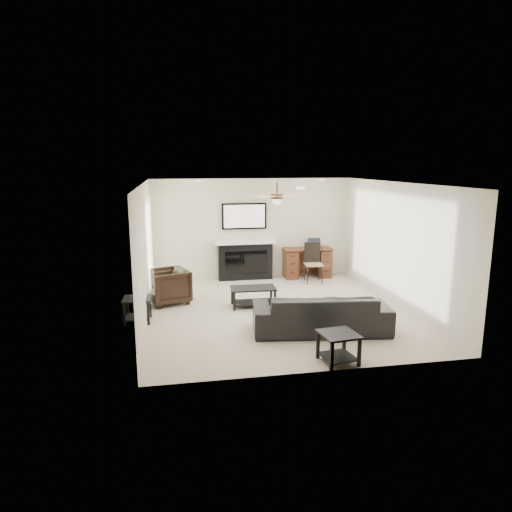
# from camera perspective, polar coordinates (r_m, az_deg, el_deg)

# --- Properties ---
(room_shell) EXTENTS (5.50, 5.54, 2.52)m
(room_shell) POSITION_cam_1_polar(r_m,az_deg,el_deg) (8.85, 3.81, 3.83)
(room_shell) COLOR beige
(room_shell) RESTS_ON ground
(sofa) EXTENTS (2.43, 1.21, 0.68)m
(sofa) POSITION_cam_1_polar(r_m,az_deg,el_deg) (7.99, 8.11, -7.02)
(sofa) COLOR black
(sofa) RESTS_ON ground
(armchair) EXTENTS (1.00, 0.99, 0.72)m
(armchair) POSITION_cam_1_polar(r_m,az_deg,el_deg) (9.65, -10.95, -3.73)
(armchair) COLOR black
(armchair) RESTS_ON ground
(coffee_table) EXTENTS (0.92, 0.53, 0.40)m
(coffee_table) POSITION_cam_1_polar(r_m,az_deg,el_deg) (9.30, -0.36, -5.14)
(coffee_table) COLOR black
(coffee_table) RESTS_ON ground
(end_table_near) EXTENTS (0.58, 0.58, 0.45)m
(end_table_near) POSITION_cam_1_polar(r_m,az_deg,el_deg) (6.88, 10.24, -11.23)
(end_table_near) COLOR black
(end_table_near) RESTS_ON ground
(end_table_left) EXTENTS (0.52, 0.52, 0.45)m
(end_table_left) POSITION_cam_1_polar(r_m,az_deg,el_deg) (8.71, -14.58, -6.52)
(end_table_left) COLOR black
(end_table_left) RESTS_ON ground
(fireplace_unit) EXTENTS (1.52, 0.34, 1.91)m
(fireplace_unit) POSITION_cam_1_polar(r_m,az_deg,el_deg) (11.31, -1.37, 1.79)
(fireplace_unit) COLOR black
(fireplace_unit) RESTS_ON ground
(desk) EXTENTS (1.22, 0.56, 0.76)m
(desk) POSITION_cam_1_polar(r_m,az_deg,el_deg) (11.70, 6.39, -0.81)
(desk) COLOR #421910
(desk) RESTS_ON ground
(desk_chair) EXTENTS (0.46, 0.48, 0.97)m
(desk_chair) POSITION_cam_1_polar(r_m,az_deg,el_deg) (11.17, 7.21, -0.88)
(desk_chair) COLOR black
(desk_chair) RESTS_ON ground
(laptop) EXTENTS (0.33, 0.24, 0.23)m
(laptop) POSITION_cam_1_polar(r_m,az_deg,el_deg) (11.65, 7.41, 1.58)
(laptop) COLOR black
(laptop) RESTS_ON desk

